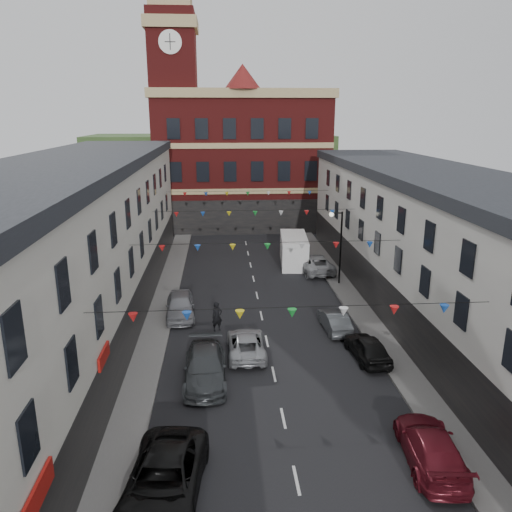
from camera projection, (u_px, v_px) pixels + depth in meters
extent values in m
plane|color=black|center=(274.00, 374.00, 26.45)|extent=(160.00, 160.00, 0.00)
cube|color=#605E5B|center=(147.00, 360.00, 27.87)|extent=(1.80, 64.00, 0.15)
cube|color=#605E5B|center=(389.00, 351.00, 28.83)|extent=(1.80, 64.00, 0.15)
cube|color=beige|center=(41.00, 284.00, 25.22)|extent=(8.00, 56.00, 10.00)
cube|color=black|center=(28.00, 178.00, 23.76)|extent=(8.40, 56.00, 0.70)
cube|color=black|center=(127.00, 343.00, 26.44)|extent=(0.12, 56.00, 3.20)
cube|color=silver|center=(489.00, 283.00, 27.00)|extent=(8.00, 56.00, 9.00)
cube|color=black|center=(501.00, 194.00, 25.68)|extent=(8.40, 56.00, 0.70)
cube|color=black|center=(412.00, 334.00, 27.52)|extent=(0.12, 56.00, 3.20)
cube|color=maroon|center=(241.00, 164.00, 60.86)|extent=(20.00, 12.00, 15.00)
cube|color=tan|center=(241.00, 95.00, 58.67)|extent=(20.60, 12.60, 1.00)
cone|color=maroon|center=(243.00, 76.00, 53.41)|extent=(4.00, 4.00, 2.60)
cube|color=maroon|center=(176.00, 126.00, 56.23)|extent=(5.00, 5.00, 24.00)
cube|color=tan|center=(171.00, 25.00, 53.35)|extent=(5.60, 5.60, 1.20)
cube|color=tan|center=(170.00, 3.00, 52.78)|extent=(4.40, 4.40, 3.00)
cylinder|color=white|center=(170.00, 42.00, 51.45)|extent=(2.40, 0.12, 2.40)
cube|color=#2C4620|center=(212.00, 165.00, 84.29)|extent=(40.00, 14.00, 10.00)
cylinder|color=black|center=(341.00, 249.00, 39.54)|extent=(0.14, 0.14, 6.00)
cylinder|color=black|center=(337.00, 213.00, 38.72)|extent=(0.90, 0.10, 0.10)
sphere|color=beige|center=(331.00, 214.00, 38.71)|extent=(0.36, 0.36, 0.36)
imported|color=black|center=(164.00, 480.00, 17.66)|extent=(3.21, 5.96, 1.59)
imported|color=#393D40|center=(205.00, 367.00, 25.64)|extent=(2.23, 5.34, 1.54)
imported|color=gray|center=(180.00, 306.00, 33.78)|extent=(2.20, 4.84, 1.61)
imported|color=maroon|center=(431.00, 447.00, 19.54)|extent=(2.55, 5.18, 1.45)
imported|color=black|center=(368.00, 348.00, 27.92)|extent=(2.01, 4.23, 1.40)
imported|color=#494C50|center=(334.00, 321.00, 31.71)|extent=(1.58, 3.94, 1.28)
imported|color=#98999C|center=(315.00, 263.00, 43.52)|extent=(2.93, 5.66, 1.52)
imported|color=#A0A2A7|center=(246.00, 344.00, 28.53)|extent=(2.14, 4.59, 1.27)
cube|color=white|center=(294.00, 250.00, 45.63)|extent=(2.81, 6.15, 2.64)
imported|color=black|center=(217.00, 317.00, 31.54)|extent=(0.82, 0.70, 1.91)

